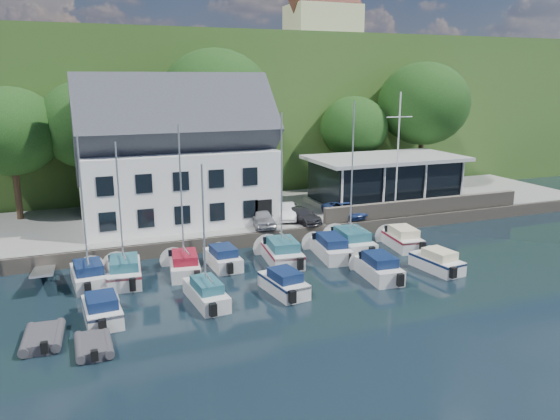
# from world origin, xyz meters

# --- Properties ---
(ground) EXTENTS (180.00, 180.00, 0.00)m
(ground) POSITION_xyz_m (0.00, 0.00, 0.00)
(ground) COLOR black
(ground) RESTS_ON ground
(quay) EXTENTS (60.00, 13.00, 1.00)m
(quay) POSITION_xyz_m (0.00, 17.50, 0.50)
(quay) COLOR gray
(quay) RESTS_ON ground
(quay_face) EXTENTS (60.00, 0.30, 1.00)m
(quay_face) POSITION_xyz_m (0.00, 11.00, 0.50)
(quay_face) COLOR #706659
(quay_face) RESTS_ON ground
(hillside) EXTENTS (160.00, 75.00, 16.00)m
(hillside) POSITION_xyz_m (0.00, 62.00, 8.00)
(hillside) COLOR #32551F
(hillside) RESTS_ON ground
(field_patch) EXTENTS (50.00, 30.00, 0.30)m
(field_patch) POSITION_xyz_m (8.00, 70.00, 16.15)
(field_patch) COLOR #586331
(field_patch) RESTS_ON hillside
(farmhouse) EXTENTS (10.40, 7.00, 8.20)m
(farmhouse) POSITION_xyz_m (22.00, 52.00, 20.10)
(farmhouse) COLOR beige
(farmhouse) RESTS_ON hillside
(harbor_building) EXTENTS (14.40, 8.20, 8.70)m
(harbor_building) POSITION_xyz_m (-7.00, 16.50, 5.35)
(harbor_building) COLOR white
(harbor_building) RESTS_ON quay
(club_pavilion) EXTENTS (13.20, 7.20, 4.10)m
(club_pavilion) POSITION_xyz_m (11.00, 16.00, 3.05)
(club_pavilion) COLOR black
(club_pavilion) RESTS_ON quay
(seawall) EXTENTS (18.00, 0.50, 1.20)m
(seawall) POSITION_xyz_m (12.00, 11.40, 1.60)
(seawall) COLOR #706659
(seawall) RESTS_ON quay
(gangway) EXTENTS (1.20, 6.00, 1.40)m
(gangway) POSITION_xyz_m (-16.50, 9.00, 0.00)
(gangway) COLOR silver
(gangway) RESTS_ON ground
(car_silver) EXTENTS (1.95, 4.00, 1.32)m
(car_silver) POSITION_xyz_m (-1.64, 12.56, 1.66)
(car_silver) COLOR #ABABB0
(car_silver) RESTS_ON quay
(car_white) EXTENTS (2.31, 3.95, 1.23)m
(car_white) POSITION_xyz_m (0.81, 13.84, 1.62)
(car_white) COLOR silver
(car_white) RESTS_ON quay
(car_dgrey) EXTENTS (2.31, 3.99, 1.09)m
(car_dgrey) POSITION_xyz_m (1.63, 12.53, 1.54)
(car_dgrey) COLOR #29292D
(car_dgrey) RESTS_ON quay
(car_blue) EXTENTS (2.21, 3.84, 1.24)m
(car_blue) POSITION_xyz_m (5.47, 12.82, 1.62)
(car_blue) COLOR navy
(car_blue) RESTS_ON quay
(flagpole) EXTENTS (2.32, 0.20, 9.66)m
(flagpole) POSITION_xyz_m (9.81, 12.40, 5.83)
(flagpole) COLOR white
(flagpole) RESTS_ON quay
(tree_0) EXTENTS (7.41, 7.41, 10.13)m
(tree_0) POSITION_xyz_m (-18.45, 21.43, 6.07)
(tree_0) COLOR black
(tree_0) RESTS_ON quay
(tree_1) EXTENTS (7.76, 7.76, 10.61)m
(tree_1) POSITION_xyz_m (-12.84, 21.62, 6.31)
(tree_1) COLOR black
(tree_1) RESTS_ON quay
(tree_2) EXTENTS (9.63, 9.63, 13.17)m
(tree_2) POSITION_xyz_m (-2.51, 21.60, 7.58)
(tree_2) COLOR black
(tree_2) RESTS_ON quay
(tree_4) EXTENTS (6.59, 6.59, 9.00)m
(tree_4) POSITION_xyz_m (11.53, 22.75, 5.50)
(tree_4) COLOR black
(tree_4) RESTS_ON quay
(tree_5) EXTENTS (8.97, 8.97, 12.26)m
(tree_5) POSITION_xyz_m (18.45, 21.36, 7.13)
(tree_5) COLOR black
(tree_5) RESTS_ON quay
(boat_r1_0) EXTENTS (2.30, 5.48, 8.61)m
(boat_r1_0) POSITION_xyz_m (-14.05, 7.51, 4.30)
(boat_r1_0) COLOR silver
(boat_r1_0) RESTS_ON ground
(boat_r1_1) EXTENTS (2.60, 6.08, 9.05)m
(boat_r1_1) POSITION_xyz_m (-12.07, 7.38, 4.52)
(boat_r1_1) COLOR silver
(boat_r1_1) RESTS_ON ground
(boat_r1_2) EXTENTS (2.67, 5.95, 8.36)m
(boat_r1_2) POSITION_xyz_m (-8.50, 7.39, 4.18)
(boat_r1_2) COLOR silver
(boat_r1_2) RESTS_ON ground
(boat_r1_3) EXTENTS (1.98, 5.12, 1.37)m
(boat_r1_3) POSITION_xyz_m (-5.97, 7.73, 0.69)
(boat_r1_3) COLOR silver
(boat_r1_3) RESTS_ON ground
(boat_r1_4) EXTENTS (2.89, 6.64, 9.36)m
(boat_r1_4) POSITION_xyz_m (-2.12, 7.29, 4.68)
(boat_r1_4) COLOR silver
(boat_r1_4) RESTS_ON ground
(boat_r1_5) EXTENTS (2.66, 6.88, 1.47)m
(boat_r1_5) POSITION_xyz_m (1.30, 7.12, 0.74)
(boat_r1_5) COLOR silver
(boat_r1_5) RESTS_ON ground
(boat_r1_6) EXTENTS (2.85, 6.98, 9.58)m
(boat_r1_6) POSITION_xyz_m (3.20, 7.78, 4.79)
(boat_r1_6) COLOR silver
(boat_r1_6) RESTS_ON ground
(boat_r1_7) EXTENTS (2.54, 5.88, 1.48)m
(boat_r1_7) POSITION_xyz_m (6.96, 7.13, 0.74)
(boat_r1_7) COLOR silver
(boat_r1_7) RESTS_ON ground
(boat_r2_0) EXTENTS (2.07, 4.89, 1.38)m
(boat_r2_0) POSITION_xyz_m (-13.67, 2.18, 0.69)
(boat_r2_0) COLOR silver
(boat_r2_0) RESTS_ON ground
(boat_r2_1) EXTENTS (2.03, 5.85, 8.27)m
(boat_r2_1) POSITION_xyz_m (-8.35, 2.49, 4.13)
(boat_r2_1) COLOR silver
(boat_r2_1) RESTS_ON ground
(boat_r2_2) EXTENTS (2.33, 5.15, 1.39)m
(boat_r2_2) POSITION_xyz_m (-3.99, 2.24, 0.69)
(boat_r2_2) COLOR silver
(boat_r2_2) RESTS_ON ground
(boat_r2_3) EXTENTS (2.31, 5.90, 1.49)m
(boat_r2_3) POSITION_xyz_m (2.19, 2.49, 0.74)
(boat_r2_3) COLOR silver
(boat_r2_3) RESTS_ON ground
(boat_r2_4) EXTENTS (2.35, 5.15, 1.38)m
(boat_r2_4) POSITION_xyz_m (6.28, 2.17, 0.69)
(boat_r2_4) COLOR silver
(boat_r2_4) RESTS_ON ground
(dinghy_0) EXTENTS (2.02, 3.13, 0.70)m
(dinghy_0) POSITION_xyz_m (-16.34, 0.65, 0.35)
(dinghy_0) COLOR #38373C
(dinghy_0) RESTS_ON ground
(dinghy_1) EXTENTS (1.66, 2.73, 0.63)m
(dinghy_1) POSITION_xyz_m (-14.25, -0.90, 0.32)
(dinghy_1) COLOR #38373C
(dinghy_1) RESTS_ON ground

